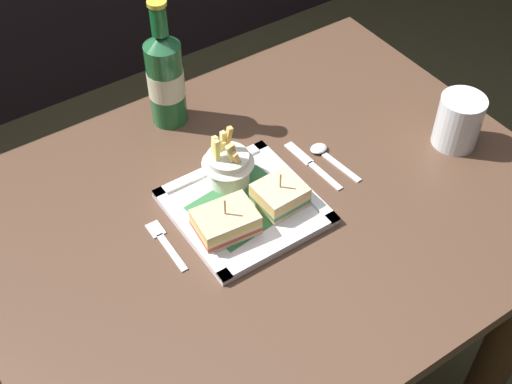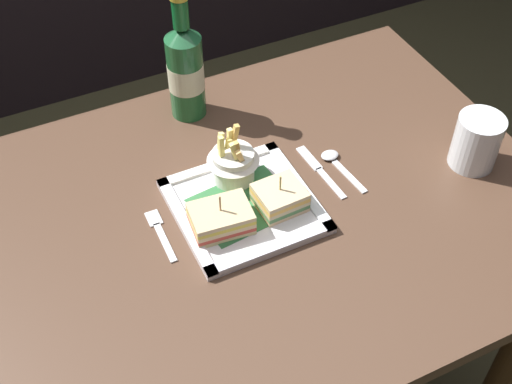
# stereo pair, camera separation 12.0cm
# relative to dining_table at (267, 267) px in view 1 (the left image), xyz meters

# --- Properties ---
(dining_table) EXTENTS (1.04, 0.80, 0.74)m
(dining_table) POSITION_rel_dining_table_xyz_m (0.00, 0.00, 0.00)
(dining_table) COLOR #4E3627
(dining_table) RESTS_ON ground_plane
(square_plate) EXTENTS (0.24, 0.24, 0.02)m
(square_plate) POSITION_rel_dining_table_xyz_m (-0.04, 0.01, 0.19)
(square_plate) COLOR silver
(square_plate) RESTS_ON dining_table
(sandwich_half_left) EXTENTS (0.11, 0.08, 0.08)m
(sandwich_half_left) POSITION_rel_dining_table_xyz_m (-0.10, -0.02, 0.21)
(sandwich_half_left) COLOR #DBBF80
(sandwich_half_left) RESTS_ON square_plate
(sandwich_half_right) EXTENTS (0.08, 0.08, 0.07)m
(sandwich_half_right) POSITION_rel_dining_table_xyz_m (0.01, -0.02, 0.21)
(sandwich_half_right) COLOR #DCB884
(sandwich_half_right) RESTS_ON square_plate
(fries_cup) EXTENTS (0.10, 0.10, 0.11)m
(fries_cup) POSITION_rel_dining_table_xyz_m (-0.03, 0.08, 0.24)
(fries_cup) COLOR silver
(fries_cup) RESTS_ON square_plate
(beer_bottle) EXTENTS (0.07, 0.07, 0.27)m
(beer_bottle) POSITION_rel_dining_table_xyz_m (-0.03, 0.31, 0.29)
(beer_bottle) COLOR #1F5A2C
(beer_bottle) RESTS_ON dining_table
(water_glass) EXTENTS (0.09, 0.09, 0.11)m
(water_glass) POSITION_rel_dining_table_xyz_m (0.40, -0.07, 0.23)
(water_glass) COLOR silver
(water_glass) RESTS_ON dining_table
(fork) EXTENTS (0.02, 0.13, 0.00)m
(fork) POSITION_rel_dining_table_xyz_m (-0.20, 0.02, 0.18)
(fork) COLOR silver
(fork) RESTS_ON dining_table
(knife) EXTENTS (0.02, 0.16, 0.00)m
(knife) POSITION_rel_dining_table_xyz_m (0.13, 0.04, 0.18)
(knife) COLOR silver
(knife) RESTS_ON dining_table
(spoon) EXTENTS (0.04, 0.13, 0.01)m
(spoon) POSITION_rel_dining_table_xyz_m (0.17, 0.05, 0.19)
(spoon) COLOR silver
(spoon) RESTS_ON dining_table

